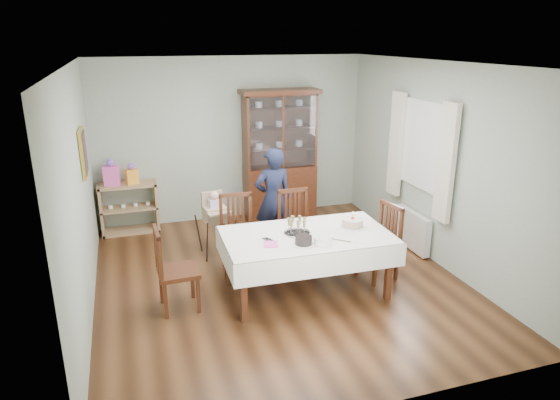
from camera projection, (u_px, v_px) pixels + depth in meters
name	position (u px, v px, depth m)	size (l,w,h in m)	color
floor	(277.00, 278.00, 6.48)	(5.00, 5.00, 0.00)	#593319
room_shell	(265.00, 141.00, 6.42)	(5.00, 5.00, 5.00)	#9EAA99
dining_table	(306.00, 263.00, 6.02)	(2.03, 1.20, 0.76)	#4C2513
china_cabinet	(280.00, 153.00, 8.38)	(1.30, 0.48, 2.18)	#4C2513
sideboard	(129.00, 208.00, 7.91)	(0.90, 0.38, 0.80)	tan
picture_frame	(83.00, 153.00, 6.04)	(0.04, 0.48, 0.58)	gold
window	(424.00, 146.00, 6.90)	(0.04, 1.02, 1.22)	white
curtain_left	(446.00, 163.00, 6.36)	(0.07, 0.30, 1.55)	silver
curtain_right	(396.00, 144.00, 7.48)	(0.07, 0.30, 1.55)	silver
radiator	(412.00, 230.00, 7.28)	(0.10, 0.80, 0.55)	white
chair_far_left	(238.00, 249.00, 6.64)	(0.50, 0.50, 1.02)	#4C2513
chair_far_right	(297.00, 242.00, 6.87)	(0.45, 0.45, 1.01)	#4C2513
chair_end_left	(177.00, 285.00, 5.69)	(0.46, 0.46, 0.99)	#4C2513
chair_end_right	(378.00, 256.00, 6.43)	(0.52, 0.52, 0.97)	#4C2513
woman	(273.00, 199.00, 7.18)	(0.55, 0.36, 1.52)	black
high_chair	(216.00, 229.00, 7.13)	(0.47, 0.47, 0.93)	black
champagne_tray	(297.00, 229.00, 5.91)	(0.32, 0.32, 0.20)	silver
birthday_cake	(352.00, 223.00, 6.10)	(0.30, 0.30, 0.20)	white
plate_stack_dark	(303.00, 240.00, 5.63)	(0.19, 0.19, 0.09)	black
plate_stack_white	(323.00, 241.00, 5.62)	(0.20, 0.20, 0.08)	white
napkin_stack	(271.00, 244.00, 5.60)	(0.16, 0.16, 0.02)	#FA5CBB
cutlery	(265.00, 240.00, 5.73)	(0.10, 0.15, 0.01)	silver
cake_knife	(340.00, 240.00, 5.72)	(0.28, 0.02, 0.01)	silver
gift_bag_pink	(111.00, 174.00, 7.64)	(0.25, 0.18, 0.42)	#FA5CBB
gift_bag_orange	(132.00, 174.00, 7.74)	(0.21, 0.17, 0.33)	#FD9F28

